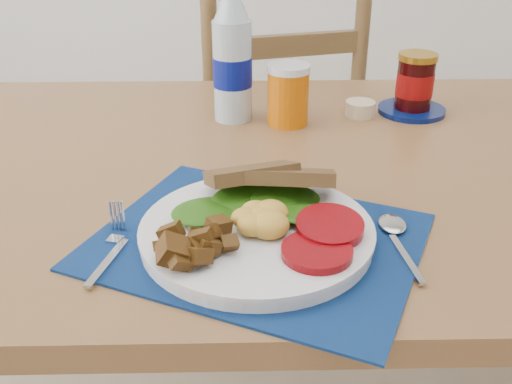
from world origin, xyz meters
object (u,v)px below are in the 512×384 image
at_px(breakfast_plate, 252,228).
at_px(water_bottle, 232,63).
at_px(juice_glass, 288,96).
at_px(jam_on_saucer, 414,87).
at_px(chair_far, 272,94).

distance_m(breakfast_plate, water_bottle, 0.47).
bearing_deg(water_bottle, juice_glass, -15.42).
bearing_deg(water_bottle, jam_on_saucer, 4.06).
xyz_separation_m(water_bottle, jam_on_saucer, (0.36, 0.03, -0.06)).
xyz_separation_m(juice_glass, jam_on_saucer, (0.26, 0.05, -0.00)).
bearing_deg(chair_far, breakfast_plate, 71.42).
relative_size(water_bottle, juice_glass, 2.34).
bearing_deg(water_bottle, chair_far, 78.85).
distance_m(breakfast_plate, juice_glass, 0.44).
distance_m(water_bottle, juice_glass, 0.12).
distance_m(chair_far, jam_on_saucer, 0.59).
xyz_separation_m(water_bottle, juice_glass, (0.11, -0.03, -0.06)).
height_order(chair_far, jam_on_saucer, chair_far).
xyz_separation_m(chair_far, jam_on_saucer, (0.26, -0.50, 0.18)).
height_order(breakfast_plate, water_bottle, water_bottle).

